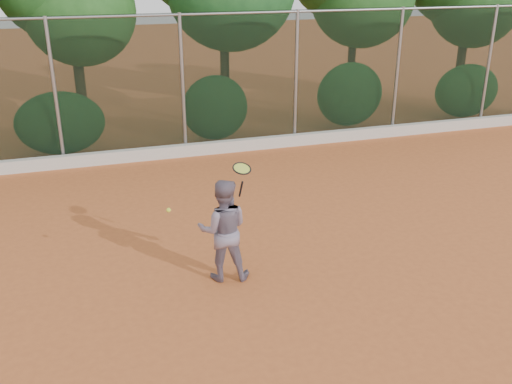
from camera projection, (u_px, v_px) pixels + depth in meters
name	position (u px, v px, depth m)	size (l,w,h in m)	color
ground	(276.00, 293.00, 8.55)	(80.00, 80.00, 0.00)	#BC5D2C
concrete_curb	(187.00, 150.00, 14.52)	(24.00, 0.20, 0.30)	beige
tennis_player	(223.00, 230.00, 8.69)	(0.79, 0.62, 1.63)	slate
chainlink_fence	(183.00, 82.00, 14.04)	(24.09, 0.09, 3.50)	black
tennis_racket	(242.00, 171.00, 8.42)	(0.33, 0.33, 0.55)	black
tennis_ball_in_flight	(169.00, 210.00, 8.00)	(0.07, 0.07, 0.07)	#CFE634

